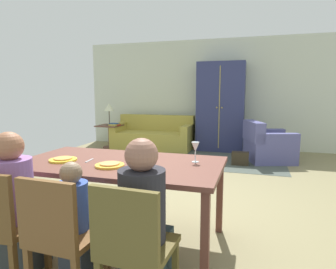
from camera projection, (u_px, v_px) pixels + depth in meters
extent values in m
cube|color=olive|center=(183.00, 185.00, 4.39)|extent=(6.79, 6.42, 0.02)
cube|color=beige|center=(214.00, 94.00, 7.28)|extent=(6.79, 0.10, 2.70)
cube|color=brown|center=(119.00, 164.00, 2.64)|extent=(1.86, 1.00, 0.04)
cube|color=brown|center=(7.00, 211.00, 2.53)|extent=(0.06, 0.06, 0.72)
cube|color=brown|center=(205.00, 240.00, 2.03)|extent=(0.06, 0.06, 0.72)
cube|color=brown|center=(69.00, 182.00, 3.36)|extent=(0.06, 0.06, 0.72)
cube|color=brown|center=(220.00, 197.00, 2.87)|extent=(0.06, 0.06, 0.72)
cylinder|color=yellow|center=(63.00, 160.00, 2.67)|extent=(0.25, 0.25, 0.02)
cylinder|color=#E49946|center=(63.00, 158.00, 2.67)|extent=(0.17, 0.17, 0.01)
cylinder|color=yellow|center=(110.00, 165.00, 2.47)|extent=(0.25, 0.25, 0.02)
cylinder|color=#D99951|center=(110.00, 164.00, 2.47)|extent=(0.17, 0.17, 0.01)
cylinder|color=silver|center=(195.00, 162.00, 2.62)|extent=(0.06, 0.06, 0.01)
cylinder|color=silver|center=(195.00, 157.00, 2.61)|extent=(0.01, 0.01, 0.09)
cone|color=silver|center=(195.00, 147.00, 2.60)|extent=(0.07, 0.07, 0.09)
cube|color=silver|center=(89.00, 161.00, 2.67)|extent=(0.03, 0.15, 0.01)
cube|color=silver|center=(140.00, 160.00, 2.69)|extent=(0.05, 0.17, 0.01)
cube|color=brown|center=(8.00, 226.00, 2.09)|extent=(0.46, 0.46, 0.04)
cube|color=brown|center=(47.00, 244.00, 2.26)|extent=(0.04, 0.04, 0.41)
cube|color=brown|center=(7.00, 240.00, 2.33)|extent=(0.04, 0.04, 0.41)
cube|color=#343C3F|center=(24.00, 242.00, 2.26)|extent=(0.29, 0.36, 0.45)
cylinder|color=#9668B3|center=(12.00, 190.00, 2.11)|extent=(0.30, 0.30, 0.46)
sphere|color=#A56948|center=(8.00, 146.00, 2.07)|extent=(0.21, 0.21, 0.21)
cube|color=brown|center=(69.00, 235.00, 1.95)|extent=(0.44, 0.44, 0.04)
cube|color=brown|center=(46.00, 214.00, 1.74)|extent=(0.42, 0.06, 0.42)
cube|color=brown|center=(107.00, 257.00, 2.09)|extent=(0.04, 0.04, 0.41)
cube|color=brown|center=(66.00, 248.00, 2.21)|extent=(0.04, 0.04, 0.41)
cube|color=#343E4D|center=(80.00, 255.00, 2.09)|extent=(0.20, 0.25, 0.45)
cylinder|color=#3856B7|center=(73.00, 206.00, 1.98)|extent=(0.22, 0.22, 0.33)
sphere|color=#977A5D|center=(71.00, 173.00, 1.94)|extent=(0.15, 0.15, 0.15)
cube|color=brown|center=(139.00, 247.00, 1.80)|extent=(0.44, 0.44, 0.04)
cube|color=brown|center=(124.00, 225.00, 1.59)|extent=(0.42, 0.06, 0.42)
cube|color=brown|center=(127.00, 259.00, 2.06)|extent=(0.04, 0.04, 0.41)
cube|color=#273B40|center=(148.00, 265.00, 1.96)|extent=(0.28, 0.35, 0.45)
cylinder|color=#27262E|center=(142.00, 205.00, 1.82)|extent=(0.30, 0.30, 0.46)
sphere|color=#9E6954|center=(141.00, 155.00, 1.78)|extent=(0.21, 0.21, 0.21)
cube|color=#464F47|center=(219.00, 160.00, 6.00)|extent=(2.60, 1.80, 0.01)
cube|color=#AD9D41|center=(152.00, 140.00, 7.23)|extent=(1.98, 0.84, 0.42)
cube|color=#AD9D41|center=(157.00, 123.00, 7.49)|extent=(1.98, 0.20, 0.40)
cube|color=#AD9D41|center=(119.00, 127.00, 7.44)|extent=(0.18, 0.84, 0.20)
cube|color=#AD9D41|center=(188.00, 129.00, 6.93)|extent=(0.18, 0.84, 0.20)
cube|color=#53548C|center=(269.00, 151.00, 5.88)|extent=(1.06, 1.07, 0.42)
cube|color=#53548C|center=(254.00, 131.00, 5.81)|extent=(0.45, 0.87, 0.40)
cube|color=#53548C|center=(277.00, 139.00, 5.50)|extent=(0.85, 0.43, 0.20)
cube|color=#53548C|center=(264.00, 134.00, 6.17)|extent=(0.85, 0.43, 0.20)
cube|color=navy|center=(221.00, 107.00, 6.90)|extent=(1.10, 0.56, 2.10)
cube|color=gold|center=(219.00, 108.00, 6.63)|extent=(0.02, 0.01, 1.89)
sphere|color=gold|center=(217.00, 108.00, 6.64)|extent=(0.04, 0.04, 0.04)
sphere|color=gold|center=(222.00, 108.00, 6.60)|extent=(0.04, 0.04, 0.04)
cube|color=brown|center=(110.00, 126.00, 7.30)|extent=(0.56, 0.56, 0.03)
cylinder|color=brown|center=(110.00, 137.00, 7.34)|extent=(0.08, 0.08, 0.55)
cylinder|color=brown|center=(110.00, 147.00, 7.38)|extent=(0.36, 0.36, 0.03)
cylinder|color=#4F4539|center=(110.00, 125.00, 7.29)|extent=(0.16, 0.16, 0.02)
cylinder|color=#4F4539|center=(109.00, 118.00, 7.27)|extent=(0.02, 0.02, 0.34)
cone|color=beige|center=(109.00, 107.00, 7.23)|extent=(0.26, 0.26, 0.18)
cube|color=#A02B23|center=(115.00, 125.00, 7.19)|extent=(0.22, 0.16, 0.03)
cube|color=#22498B|center=(114.00, 124.00, 7.22)|extent=(0.22, 0.16, 0.03)
cube|color=#2D2519|center=(240.00, 158.00, 5.57)|extent=(0.32, 0.16, 0.26)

